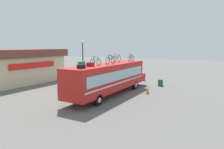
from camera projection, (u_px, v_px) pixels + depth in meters
ground_plane at (109, 95)px, 20.83m from camera, size 120.00×120.00×0.00m
bus at (110, 77)px, 20.78m from camera, size 13.20×2.57×3.19m
luggage_bag_1 at (81, 66)px, 16.11m from camera, size 0.56×0.46×0.31m
luggage_bag_2 at (82, 64)px, 17.14m from camera, size 0.46×0.41×0.47m
luggage_bag_3 at (90, 64)px, 17.75m from camera, size 0.47×0.52×0.34m
rooftop_bicycle_1 at (96, 62)px, 18.20m from camera, size 1.65×0.44×0.86m
rooftop_bicycle_2 at (110, 60)px, 20.09m from camera, size 1.72×0.44×0.93m
rooftop_bicycle_3 at (117, 59)px, 22.46m from camera, size 1.77×0.44×0.96m
rooftop_bicycle_4 at (131, 58)px, 24.13m from camera, size 1.60×0.44×0.86m
roadside_building at (10, 65)px, 28.46m from camera, size 12.21×10.38×4.51m
trash_bin at (160, 83)px, 25.61m from camera, size 0.60×0.60×0.79m
traffic_cone at (148, 91)px, 21.33m from camera, size 0.39×0.39×0.65m
street_lamp at (83, 57)px, 26.05m from camera, size 0.38×0.38×5.63m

